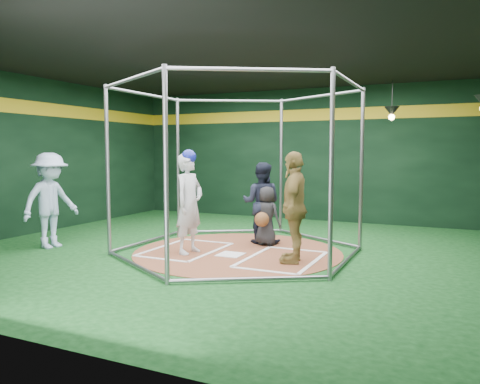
% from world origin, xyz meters
% --- Properties ---
extents(room_shell, '(10.10, 9.10, 3.53)m').
position_xyz_m(room_shell, '(0.00, 0.01, 1.75)').
color(room_shell, '#0D3912').
rests_on(room_shell, ground).
extents(clay_disc, '(3.80, 3.80, 0.01)m').
position_xyz_m(clay_disc, '(0.00, 0.00, 0.01)').
color(clay_disc, brown).
rests_on(clay_disc, ground).
extents(home_plate, '(0.43, 0.43, 0.01)m').
position_xyz_m(home_plate, '(0.00, -0.30, 0.02)').
color(home_plate, white).
rests_on(home_plate, clay_disc).
extents(batter_box_left, '(1.17, 1.77, 0.01)m').
position_xyz_m(batter_box_left, '(-0.95, -0.25, 0.02)').
color(batter_box_left, white).
rests_on(batter_box_left, clay_disc).
extents(batter_box_right, '(1.17, 1.77, 0.01)m').
position_xyz_m(batter_box_right, '(0.95, -0.25, 0.02)').
color(batter_box_right, white).
rests_on(batter_box_right, clay_disc).
extents(batting_cage, '(4.05, 4.67, 3.00)m').
position_xyz_m(batting_cage, '(-0.00, -0.00, 1.50)').
color(batting_cage, gray).
rests_on(batting_cage, ground).
extents(pendant_lamp_near, '(0.34, 0.34, 0.90)m').
position_xyz_m(pendant_lamp_near, '(2.20, 3.60, 2.74)').
color(pendant_lamp_near, black).
rests_on(pendant_lamp_near, room_shell).
extents(batter_figure, '(0.50, 0.70, 1.86)m').
position_xyz_m(batter_figure, '(-0.74, -0.47, 0.94)').
color(batter_figure, '#BBBCC2').
rests_on(batter_figure, clay_disc).
extents(visitor_leopard, '(0.66, 1.14, 1.83)m').
position_xyz_m(visitor_leopard, '(1.18, -0.34, 0.93)').
color(visitor_leopard, tan).
rests_on(visitor_leopard, clay_disc).
extents(catcher_figure, '(0.63, 0.63, 1.15)m').
position_xyz_m(catcher_figure, '(0.25, 0.77, 0.58)').
color(catcher_figure, black).
rests_on(catcher_figure, clay_disc).
extents(umpire, '(0.87, 0.73, 1.61)m').
position_xyz_m(umpire, '(0.07, 0.97, 0.82)').
color(umpire, black).
rests_on(umpire, clay_disc).
extents(bystander_blue, '(0.81, 1.25, 1.82)m').
position_xyz_m(bystander_blue, '(-3.42, -1.12, 0.91)').
color(bystander_blue, '#A7BFDD').
rests_on(bystander_blue, ground).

